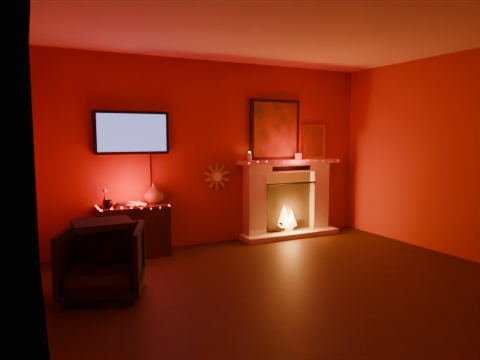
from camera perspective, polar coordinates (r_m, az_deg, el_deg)
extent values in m
plane|color=black|center=(4.54, 10.55, -14.91)|extent=(5.00, 5.00, 0.00)
plane|color=beige|center=(4.39, 11.26, 20.21)|extent=(5.00, 5.00, 0.00)
plane|color=#AA301B|center=(6.42, -2.80, 3.59)|extent=(5.00, 0.00, 5.00)
plane|color=#AA301B|center=(3.39, -25.04, 1.01)|extent=(0.00, 5.00, 5.00)
cube|color=beige|center=(6.97, 6.69, -7.14)|extent=(1.65, 0.40, 0.08)
cube|color=beige|center=(6.64, 1.97, -3.22)|extent=(0.30, 0.22, 0.95)
cube|color=beige|center=(7.29, 10.30, -2.50)|extent=(0.30, 0.22, 0.95)
cube|color=beige|center=(6.89, 6.38, 1.63)|extent=(1.50, 0.22, 0.14)
cube|color=beige|center=(6.83, 6.67, 2.44)|extent=(1.72, 0.34, 0.06)
cube|color=#8A6B50|center=(7.00, 6.06, -2.79)|extent=(0.90, 0.10, 0.95)
cube|color=black|center=(6.86, 6.87, -3.69)|extent=(0.90, 0.02, 0.78)
cylinder|color=black|center=(6.95, 5.73, -6.33)|extent=(0.55, 0.09, 0.09)
cylinder|color=black|center=(7.05, 6.89, -5.67)|extent=(0.51, 0.18, 0.08)
cone|color=orange|center=(6.92, 5.89, -4.78)|extent=(0.20, 0.20, 0.34)
cone|color=orange|center=(7.01, 6.88, -4.97)|extent=(0.16, 0.16, 0.26)
sphere|color=#FF3F07|center=(6.99, 6.43, -6.09)|extent=(0.18, 0.18, 0.18)
cube|color=black|center=(6.83, 4.68, 6.69)|extent=(0.88, 0.05, 0.95)
cube|color=#D0561B|center=(6.80, 4.80, 6.70)|extent=(0.78, 0.01, 0.85)
cube|color=gold|center=(7.25, 9.74, 5.04)|extent=(0.46, 0.04, 0.56)
cube|color=#A87A26|center=(7.23, 9.85, 5.04)|extent=(0.38, 0.01, 0.48)
cylinder|color=#EEE5C6|center=(6.51, 1.26, 3.10)|extent=(0.07, 0.07, 0.12)
cube|color=white|center=(6.95, 7.78, 3.14)|extent=(0.12, 0.01, 0.10)
cube|color=black|center=(5.97, -14.20, 6.13)|extent=(1.00, 0.06, 0.58)
cube|color=#3F4DA3|center=(5.94, -14.13, 6.13)|extent=(0.92, 0.01, 0.50)
cylinder|color=black|center=(6.07, -11.78, 0.32)|extent=(0.02, 0.02, 0.66)
cylinder|color=gold|center=(6.41, -3.12, 0.45)|extent=(0.20, 0.03, 0.20)
cylinder|color=white|center=(6.39, -3.06, 0.44)|extent=(0.13, 0.01, 0.13)
cube|color=black|center=(5.90, -14.03, -6.64)|extent=(0.90, 0.45, 0.69)
imported|color=brown|center=(5.96, -11.43, -1.74)|extent=(0.27, 0.27, 0.28)
imported|color=black|center=(5.74, -17.24, -3.09)|extent=(0.13, 0.13, 0.10)
cylinder|color=white|center=(5.72, -14.72, -3.30)|extent=(0.17, 0.38, 0.05)
cylinder|color=white|center=(5.73, -13.51, -3.27)|extent=(0.17, 0.38, 0.05)
cylinder|color=white|center=(5.81, -13.43, -3.13)|extent=(0.20, 0.36, 0.05)
cube|color=#532417|center=(5.75, -15.33, -3.36)|extent=(0.20, 0.14, 0.03)
cube|color=#1D3044|center=(5.76, -15.26, -3.07)|extent=(0.17, 0.12, 0.02)
imported|color=black|center=(4.57, -17.82, -10.25)|extent=(0.98, 0.99, 0.72)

